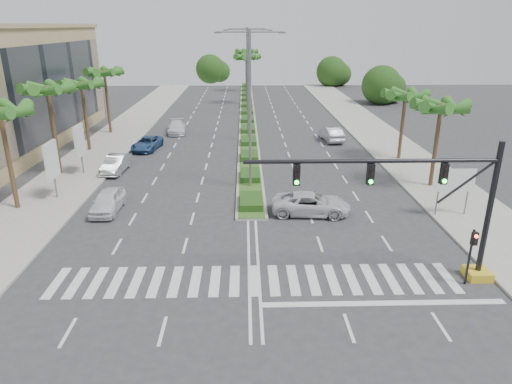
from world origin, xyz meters
TOP-DOWN VIEW (x-y plane):
  - ground at (0.00, 0.00)m, footprint 160.00×160.00m
  - footpath_right at (15.20, 20.00)m, footprint 6.00×120.00m
  - footpath_left at (-15.20, 20.00)m, footprint 6.00×120.00m
  - median at (0.00, 45.00)m, footprint 2.20×75.00m
  - median_grass at (0.00, 45.00)m, footprint 1.80×75.00m
  - signal_gantry at (9.27, -0.00)m, footprint 12.60×1.20m
  - pedestrian_signal at (10.60, -0.68)m, footprint 0.28×0.36m
  - direction_sign at (13.50, 7.99)m, footprint 2.70×0.11m
  - billboard_near at (-14.50, 12.00)m, footprint 0.18×2.10m
  - billboard_far at (-14.50, 18.00)m, footprint 0.18×2.10m
  - palm_left_near at (-16.50, 10.00)m, footprint 4.57×4.68m
  - palm_left_mid at (-16.50, 18.00)m, footprint 4.57×4.68m
  - palm_left_far at (-16.50, 26.00)m, footprint 4.57×4.68m
  - palm_left_end at (-16.50, 34.00)m, footprint 4.57×4.68m
  - palm_right_near at (14.50, 14.00)m, footprint 4.57×4.68m
  - palm_right_far at (14.50, 22.00)m, footprint 4.57×4.68m
  - palm_median_a at (0.00, 55.00)m, footprint 4.57×4.68m
  - palm_median_b at (0.00, 70.00)m, footprint 4.57×4.68m
  - streetlight_near at (0.00, 14.00)m, footprint 5.10×0.25m
  - streetlight_mid at (0.00, 30.00)m, footprint 5.10×0.25m
  - streetlight_far at (0.00, 46.00)m, footprint 5.10×0.25m
  - car_parked_a at (-10.00, 9.49)m, footprint 1.80×4.38m
  - car_parked_b at (-11.80, 18.60)m, footprint 1.90×4.64m
  - car_parked_c at (-10.59, 26.24)m, footprint 2.88×5.11m
  - car_parked_d at (-8.61, 34.03)m, footprint 2.49×5.07m
  - car_crossing at (4.08, 8.65)m, footprint 5.61×3.01m
  - car_right at (9.30, 29.66)m, footprint 2.20×5.02m

SIDE VIEW (x-z plane):
  - ground at x=0.00m, z-range 0.00..0.00m
  - footpath_right at x=15.20m, z-range 0.00..0.15m
  - footpath_left at x=-15.20m, z-range 0.00..0.15m
  - median at x=0.00m, z-range 0.00..0.20m
  - median_grass at x=0.00m, z-range 0.20..0.24m
  - car_parked_c at x=-10.59m, z-range 0.00..1.35m
  - car_parked_d at x=-8.61m, z-range 0.00..1.42m
  - car_parked_a at x=-10.00m, z-range 0.00..1.49m
  - car_parked_b at x=-11.80m, z-range 0.00..1.50m
  - car_crossing at x=4.08m, z-range 0.00..1.50m
  - car_right at x=9.30m, z-range 0.00..1.61m
  - pedestrian_signal at x=10.60m, z-range 0.54..3.54m
  - direction_sign at x=13.50m, z-range 0.75..4.15m
  - billboard_near at x=-14.50m, z-range 0.79..5.14m
  - billboard_far at x=-14.50m, z-range 0.79..5.14m
  - signal_gantry at x=9.27m, z-range -0.14..7.06m
  - palm_right_far at x=14.50m, z-range 2.54..9.29m
  - palm_right_near at x=14.50m, z-range 2.68..9.73m
  - palm_left_far at x=-16.50m, z-range 2.82..10.17m
  - palm_left_near at x=-16.50m, z-range 2.91..10.46m
  - streetlight_near at x=0.00m, z-range 0.81..12.81m
  - streetlight_mid at x=0.00m, z-range 0.81..12.81m
  - streetlight_far at x=0.00m, z-range 0.81..12.81m
  - palm_left_end at x=-16.50m, z-range 3.01..10.76m
  - palm_left_mid at x=-16.50m, z-range 3.10..11.05m
  - palm_median_a at x=0.00m, z-range 3.15..11.20m
  - palm_median_b at x=0.00m, z-range 3.15..11.20m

